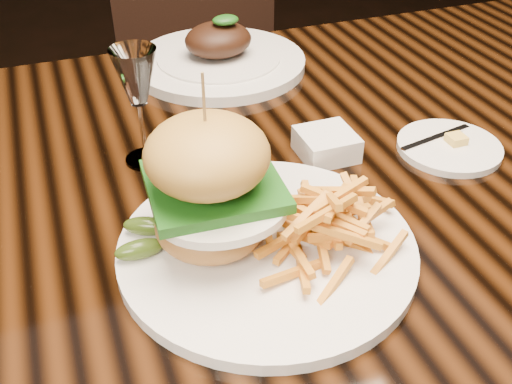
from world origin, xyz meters
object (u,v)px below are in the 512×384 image
object	(u,v)px
burger_plate	(258,214)
wine_glass	(136,82)
dining_table	(256,212)
chair_far	(204,51)
far_dish	(219,58)

from	to	relation	value
burger_plate	wine_glass	xyz separation A→B (m)	(-0.08, 0.23, 0.06)
dining_table	chair_far	size ratio (longest dim) A/B	1.68
burger_plate	chair_far	distance (m)	1.11
wine_glass	chair_far	size ratio (longest dim) A/B	0.17
dining_table	burger_plate	size ratio (longest dim) A/B	4.91
burger_plate	far_dish	size ratio (longest dim) A/B	1.08
dining_table	chair_far	world-z (taller)	chair_far
dining_table	burger_plate	world-z (taller)	burger_plate
burger_plate	wine_glass	distance (m)	0.25
burger_plate	far_dish	distance (m)	0.50
far_dish	dining_table	bearing A→B (deg)	-98.52
burger_plate	chair_far	world-z (taller)	burger_plate
far_dish	burger_plate	bearing A→B (deg)	-102.34
dining_table	chair_far	bearing A→B (deg)	78.93
burger_plate	far_dish	xyz separation A→B (m)	(0.11, 0.48, -0.04)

